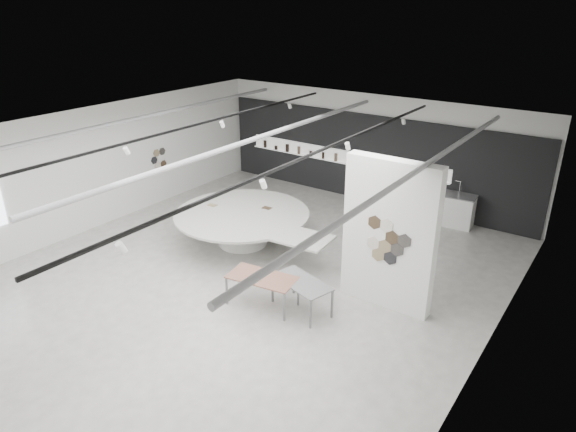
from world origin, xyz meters
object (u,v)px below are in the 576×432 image
Objects in this scene: partition_column at (389,235)px; sample_table_wood at (262,279)px; display_island at (244,224)px; kitchen_counter at (445,208)px; sample_table_stone at (302,284)px.

partition_column is 3.11m from sample_table_wood.
partition_column is 0.68× the size of display_island.
display_island is 3.34m from sample_table_wood.
kitchen_counter is at bearing 75.57° from sample_table_wood.
kitchen_counter is at bearing 44.86° from display_island.
display_island is 3.06× the size of sample_table_wood.
sample_table_wood is at bearing -109.01° from kitchen_counter.
partition_column is at bearing -10.70° from display_island.
partition_column reaches higher than sample_table_stone.
kitchen_counter reaches higher than display_island.
kitchen_counter is (4.30, 4.96, -0.13)m from display_island.
display_island is at bearing 173.48° from partition_column.
partition_column reaches higher than kitchen_counter.
sample_table_stone is (0.88, 0.36, -0.01)m from sample_table_wood.
sample_table_wood is at bearing -143.40° from partition_column.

